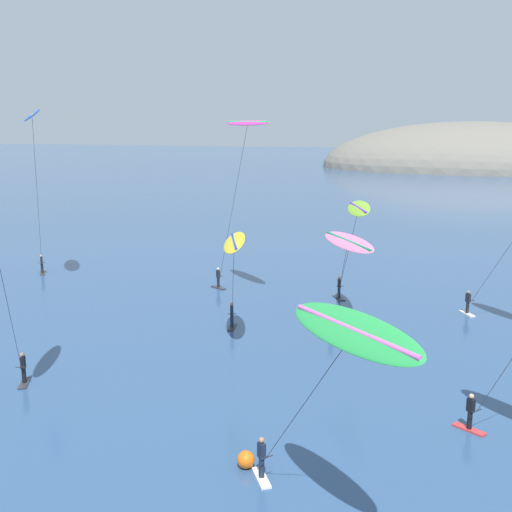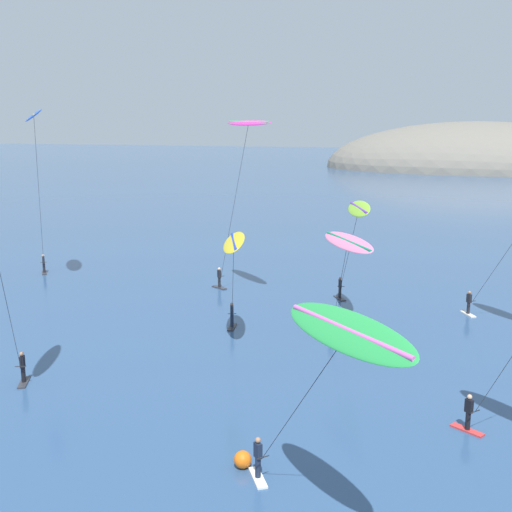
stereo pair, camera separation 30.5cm
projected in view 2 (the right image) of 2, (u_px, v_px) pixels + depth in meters
name	position (u px, v px, depth m)	size (l,w,h in m)	color
headland_island	(468.00, 167.00, 182.10)	(82.14, 63.70, 25.58)	#6B6656
kitesurfer_pink	(346.00, 248.00, 37.86)	(4.35, 6.03, 6.69)	yellow
kitesurfer_blue	(35.00, 129.00, 49.46)	(5.67, 7.74, 14.20)	#2D2D33
kitesurfer_yellow	(234.00, 249.00, 37.37)	(3.02, 6.92, 6.92)	#2D2D33
kitesurfer_lime	(357.00, 217.00, 42.21)	(3.64, 8.75, 8.18)	#2D2D33
kitesurfer_green	(339.00, 344.00, 19.00)	(6.62, 6.71, 7.87)	silver
kitesurfer_magenta	(246.00, 138.00, 45.45)	(6.71, 6.63, 13.38)	#2D2D33
marker_buoy	(243.00, 460.00, 25.07)	(0.70, 0.70, 0.70)	orange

